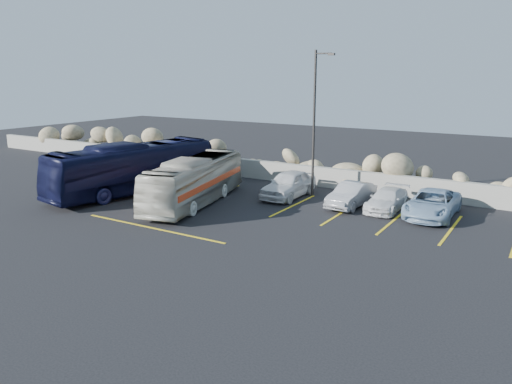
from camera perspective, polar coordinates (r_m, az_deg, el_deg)
The scene contains 11 objects.
ground at distance 22.15m, azimuth -10.21°, elevation -4.62°, with size 90.00×90.00×0.00m, color black.
seawall at distance 31.65m, azimuth 4.29°, elevation 2.12°, with size 60.00×0.40×1.20m, color gray.
riprap_pile at distance 32.57m, azimuth 5.29°, elevation 3.68°, with size 54.00×2.80×2.60m, color #8A7A5A, non-canonical shape.
parking_lines at distance 24.19m, azimuth 7.04°, elevation -2.94°, with size 18.16×9.36×0.01m.
lamppost at distance 27.78m, azimuth 6.76°, elevation 8.20°, with size 1.14×0.18×8.00m.
vintage_bus at distance 26.63m, azimuth -6.98°, elevation 1.29°, with size 2.07×8.83×2.46m, color beige.
tour_coach at distance 29.68m, azimuth -13.82°, elevation 2.69°, with size 2.44×10.44×2.91m, color black.
car_a at distance 27.96m, azimuth 3.76°, elevation 0.92°, with size 1.75×4.34×1.48m, color silver.
car_b at distance 26.40m, azimuth 10.86°, elevation -0.32°, with size 1.31×3.76×1.24m, color #A4A4A8.
car_c at distance 26.10m, azimuth 14.75°, elevation -0.87°, with size 1.51×3.71×1.08m, color silver.
car_d at distance 25.56m, azimuth 19.50°, elevation -1.27°, with size 2.12×4.59×1.28m, color #8CAAC7.
Camera 1 is at (14.17, -15.61, 6.78)m, focal length 35.00 mm.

